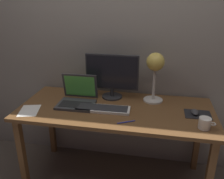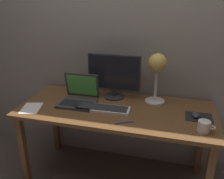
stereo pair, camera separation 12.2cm
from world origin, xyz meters
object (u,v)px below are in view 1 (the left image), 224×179
desk_lamp (155,67)px  pen (126,122)px  mouse (195,112)px  coffee_mug (205,123)px  laptop (78,96)px  keyboard_main (103,109)px  monitor (112,75)px

desk_lamp → pen: 0.56m
mouse → pen: (-0.51, -0.23, -0.02)m
desk_lamp → mouse: desk_lamp is taller
coffee_mug → pen: bearing=-177.5°
laptop → pen: bearing=-30.0°
mouse → coffee_mug: (0.04, -0.21, 0.02)m
keyboard_main → coffee_mug: size_ratio=3.73×
mouse → monitor: bearing=163.6°
laptop → mouse: (0.97, -0.03, -0.05)m
laptop → pen: (0.46, -0.26, -0.06)m
keyboard_main → coffee_mug: bearing=-10.6°
desk_lamp → mouse: 0.48m
laptop → pen: size_ratio=2.21×
keyboard_main → pen: 0.27m
monitor → mouse: bearing=-16.4°
keyboard_main → mouse: mouse is taller
keyboard_main → monitor: bearing=85.2°
keyboard_main → mouse: bearing=5.1°
keyboard_main → laptop: (-0.24, 0.10, 0.06)m
desk_lamp → pen: desk_lamp is taller
keyboard_main → pen: (0.21, -0.17, -0.01)m
keyboard_main → laptop: bearing=158.3°
desk_lamp → mouse: (0.33, -0.20, -0.29)m
monitor → laptop: (-0.26, -0.18, -0.15)m
monitor → keyboard_main: size_ratio=1.06×
monitor → pen: (0.19, -0.44, -0.21)m
keyboard_main → laptop: 0.27m
mouse → laptop: bearing=178.1°
monitor → pen: size_ratio=3.36×
keyboard_main → coffee_mug: 0.78m
monitor → coffee_mug: bearing=-29.2°
monitor → coffee_mug: 0.87m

